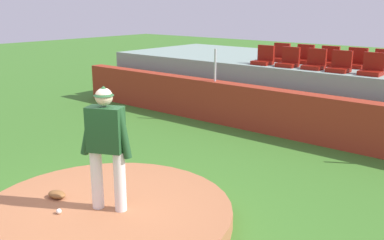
# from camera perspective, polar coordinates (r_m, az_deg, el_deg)

# --- Properties ---
(ground_plane) EXTENTS (60.00, 60.00, 0.00)m
(ground_plane) POSITION_cam_1_polar(r_m,az_deg,el_deg) (6.51, -11.24, -13.18)
(ground_plane) COLOR #3A7125
(pitchers_mound) EXTENTS (3.63, 3.63, 0.24)m
(pitchers_mound) POSITION_cam_1_polar(r_m,az_deg,el_deg) (6.46, -11.30, -12.23)
(pitchers_mound) COLOR #A86540
(pitchers_mound) RESTS_ON ground_plane
(pitcher) EXTENTS (0.73, 0.44, 1.77)m
(pitcher) POSITION_cam_1_polar(r_m,az_deg,el_deg) (5.98, -11.28, -2.56)
(pitcher) COLOR white
(pitcher) RESTS_ON pitchers_mound
(baseball) EXTENTS (0.07, 0.07, 0.07)m
(baseball) POSITION_cam_1_polar(r_m,az_deg,el_deg) (6.37, -17.19, -11.45)
(baseball) COLOR white
(baseball) RESTS_ON pitchers_mound
(fielding_glove) EXTENTS (0.32, 0.24, 0.11)m
(fielding_glove) POSITION_cam_1_polar(r_m,az_deg,el_deg) (6.85, -17.42, -9.37)
(fielding_glove) COLOR brown
(fielding_glove) RESTS_ON pitchers_mound
(brick_barrier) EXTENTS (14.35, 0.40, 1.10)m
(brick_barrier) POSITION_cam_1_polar(r_m,az_deg,el_deg) (10.42, 12.74, 0.74)
(brick_barrier) COLOR #9A301D
(brick_barrier) RESTS_ON ground_plane
(fence_post_left) EXTENTS (0.06, 0.06, 0.85)m
(fence_post_left) POSITION_cam_1_polar(r_m,az_deg,el_deg) (11.38, 3.08, 7.26)
(fence_post_left) COLOR silver
(fence_post_left) RESTS_ON brick_barrier
(bleacher_platform) EXTENTS (13.71, 4.25, 1.50)m
(bleacher_platform) POSITION_cam_1_polar(r_m,az_deg,el_deg) (12.82, 18.46, 3.89)
(bleacher_platform) COLOR gray
(bleacher_platform) RESTS_ON ground_plane
(stadium_chair_0) EXTENTS (0.48, 0.44, 0.50)m
(stadium_chair_0) POSITION_cam_1_polar(r_m,az_deg,el_deg) (11.85, 9.47, 8.03)
(stadium_chair_0) COLOR maroon
(stadium_chair_0) RESTS_ON bleacher_platform
(stadium_chair_1) EXTENTS (0.48, 0.44, 0.50)m
(stadium_chair_1) POSITION_cam_1_polar(r_m,az_deg,el_deg) (11.51, 12.66, 7.67)
(stadium_chair_1) COLOR maroon
(stadium_chair_1) RESTS_ON bleacher_platform
(stadium_chair_2) EXTENTS (0.48, 0.44, 0.50)m
(stadium_chair_2) POSITION_cam_1_polar(r_m,az_deg,el_deg) (11.23, 15.92, 7.29)
(stadium_chair_2) COLOR maroon
(stadium_chair_2) RESTS_ON bleacher_platform
(stadium_chair_3) EXTENTS (0.48, 0.44, 0.50)m
(stadium_chair_3) POSITION_cam_1_polar(r_m,az_deg,el_deg) (10.94, 18.96, 6.86)
(stadium_chair_3) COLOR maroon
(stadium_chair_3) RESTS_ON bleacher_platform
(stadium_chair_4) EXTENTS (0.48, 0.44, 0.50)m
(stadium_chair_4) POSITION_cam_1_polar(r_m,az_deg,el_deg) (10.71, 22.71, 6.35)
(stadium_chair_4) COLOR maroon
(stadium_chair_4) RESTS_ON bleacher_platform
(stadium_chair_5) EXTENTS (0.48, 0.44, 0.50)m
(stadium_chair_5) POSITION_cam_1_polar(r_m,az_deg,el_deg) (12.62, 11.55, 8.34)
(stadium_chair_5) COLOR maroon
(stadium_chair_5) RESTS_ON bleacher_platform
(stadium_chair_6) EXTENTS (0.48, 0.44, 0.50)m
(stadium_chair_6) POSITION_cam_1_polar(r_m,az_deg,el_deg) (12.33, 14.55, 8.02)
(stadium_chair_6) COLOR maroon
(stadium_chair_6) RESTS_ON bleacher_platform
(stadium_chair_7) EXTENTS (0.48, 0.44, 0.50)m
(stadium_chair_7) POSITION_cam_1_polar(r_m,az_deg,el_deg) (12.04, 17.59, 7.64)
(stadium_chair_7) COLOR maroon
(stadium_chair_7) RESTS_ON bleacher_platform
(stadium_chair_8) EXTENTS (0.48, 0.44, 0.50)m
(stadium_chair_8) POSITION_cam_1_polar(r_m,az_deg,el_deg) (11.80, 20.84, 7.23)
(stadium_chair_8) COLOR maroon
(stadium_chair_8) RESTS_ON bleacher_platform
(stadium_chair_9) EXTENTS (0.48, 0.44, 0.50)m
(stadium_chair_9) POSITION_cam_1_polar(r_m,az_deg,el_deg) (11.62, 23.93, 6.82)
(stadium_chair_9) COLOR maroon
(stadium_chair_9) RESTS_ON bleacher_platform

